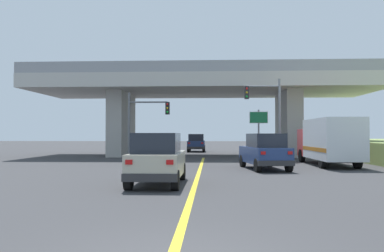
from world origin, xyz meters
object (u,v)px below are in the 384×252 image
highway_sign (259,123)px  box_truck (329,141)px  traffic_signal_farside (143,117)px  suv_lead (158,159)px  sedan_oncoming (196,143)px  suv_crossing (265,151)px  traffic_signal_nearside (268,108)px

highway_sign → box_truck: bearing=-65.1°
traffic_signal_farside → highway_sign: 9.60m
suv_lead → sedan_oncoming: size_ratio=0.94×
box_truck → suv_lead: bearing=-134.0°
traffic_signal_farside → box_truck: bearing=-20.7°
box_truck → sedan_oncoming: (-9.13, 19.60, -0.55)m
box_truck → sedan_oncoming: 21.63m
suv_crossing → traffic_signal_nearside: size_ratio=0.78×
suv_lead → highway_sign: (6.06, 17.41, 1.93)m
suv_crossing → sedan_oncoming: (-4.68, 22.59, 0.00)m
suv_lead → traffic_signal_nearside: traffic_signal_nearside is taller
sedan_oncoming → highway_sign: 13.48m
box_truck → suv_crossing: bearing=-146.1°
sedan_oncoming → highway_sign: size_ratio=1.16×
suv_crossing → traffic_signal_farside: size_ratio=0.91×
sedan_oncoming → traffic_signal_nearside: 16.87m
suv_lead → traffic_signal_farside: size_ratio=0.84×
sedan_oncoming → suv_crossing: bearing=-78.3°
suv_lead → traffic_signal_farside: (-3.15, 14.69, 2.28)m
suv_crossing → highway_sign: highway_sign is taller
box_truck → traffic_signal_farside: (-12.69, 4.79, 1.73)m
highway_sign → traffic_signal_nearside: bearing=-84.8°
box_truck → traffic_signal_farside: 13.68m
traffic_signal_nearside → highway_sign: (-0.31, 3.42, -0.97)m
traffic_signal_nearside → box_truck: bearing=-52.1°
box_truck → highway_sign: bearing=114.9°
suv_crossing → suv_lead: bearing=-134.9°
sedan_oncoming → traffic_signal_nearside: (5.95, -15.52, 2.89)m
suv_lead → box_truck: (9.55, 9.90, 0.56)m
suv_lead → traffic_signal_farside: bearing=102.1°
suv_lead → suv_crossing: 8.59m
suv_crossing → box_truck: (4.45, 2.99, 0.55)m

